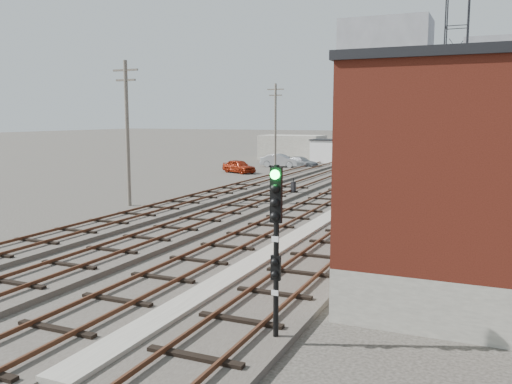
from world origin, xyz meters
The scene contains 23 objects.
ground centered at (0.00, 60.00, 0.00)m, with size 320.00×320.00×0.00m, color #282621.
track_right centered at (2.50, 39.00, 0.11)m, with size 3.20×90.00×0.39m.
track_mid_right centered at (-1.50, 39.00, 0.11)m, with size 3.20×90.00×0.39m.
track_mid_left centered at (-5.50, 39.00, 0.11)m, with size 3.20×90.00×0.39m.
track_left centered at (-9.50, 39.00, 0.11)m, with size 3.20×90.00×0.39m.
platform_curb centered at (0.50, 14.00, 0.13)m, with size 0.90×28.00×0.26m, color gray.
brick_building centered at (7.50, 12.00, 3.63)m, with size 6.54×12.20×7.22m.
lattice_tower centered at (5.50, 35.00, 7.50)m, with size 1.60×1.60×15.00m.
utility_pole_left_a centered at (-12.50, 20.00, 4.80)m, with size 1.80×0.24×9.00m.
utility_pole_left_b centered at (-12.50, 45.00, 4.80)m, with size 1.80×0.24×9.00m.
utility_pole_left_c centered at (-12.50, 70.00, 4.80)m, with size 1.80×0.24×9.00m.
utility_pole_right_a centered at (6.50, 28.00, 4.80)m, with size 1.80×0.24×9.00m.
utility_pole_right_b centered at (6.50, 58.00, 4.80)m, with size 1.80×0.24×9.00m.
apartment_left centered at (-18.00, 135.00, 15.00)m, with size 22.00×14.00×30.00m, color gray.
apartment_right centered at (8.00, 150.00, 13.00)m, with size 16.00×12.00×26.00m, color gray.
shed_left centered at (-16.00, 60.00, 1.60)m, with size 8.00×5.00×3.20m, color gray.
shed_right centered at (9.00, 70.00, 2.00)m, with size 6.00×6.00×4.00m, color gray.
signal_mast centered at (3.70, 4.06, 2.65)m, with size 0.40×0.42×4.43m.
switch_stand centered at (-4.60, 28.55, 0.55)m, with size 0.34×0.34×1.16m.
site_trailer centered at (-8.09, 55.00, 1.50)m, with size 7.08×3.14×2.97m.
car_red centered at (-14.91, 41.19, 0.67)m, with size 1.58×3.92×1.34m, color maroon.
car_silver centered at (-13.46, 49.03, 0.73)m, with size 1.55×4.44×1.46m, color #A1A5A9.
car_grey centered at (-11.07, 49.13, 0.60)m, with size 1.69×4.17×1.21m, color gray.
Camera 1 is at (8.33, -7.73, 5.53)m, focal length 38.00 mm.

